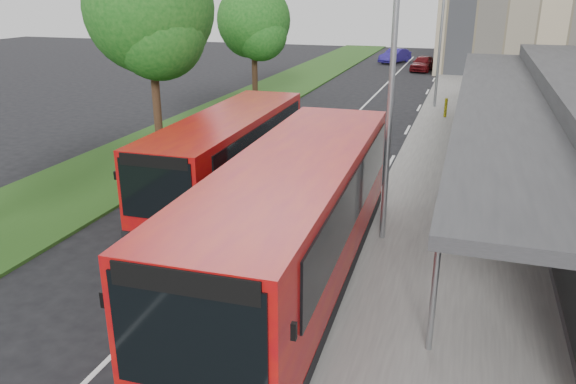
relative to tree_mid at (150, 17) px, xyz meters
name	(u,v)px	position (x,y,z in m)	size (l,w,h in m)	color
ground	(218,251)	(7.01, -9.05, -5.68)	(120.00, 120.00, 0.00)	black
pavement	(464,116)	(13.01, 10.95, -5.60)	(5.00, 80.00, 0.15)	slate
grass_verge	(250,103)	(0.01, 10.95, -5.63)	(5.00, 80.00, 0.10)	#264D18
lane_centre_line	(340,129)	(7.01, 5.95, -5.67)	(0.12, 70.00, 0.01)	silver
kerb_dashes	(414,118)	(10.31, 9.95, -5.67)	(0.12, 56.00, 0.01)	silver
tree_mid	(150,17)	(0.00, 0.00, 0.00)	(5.47, 5.47, 8.79)	#372116
tree_far	(254,25)	(0.00, 12.00, -0.97)	(4.55, 4.55, 7.29)	#372116
lamp_post_near	(389,75)	(11.13, -7.05, -0.96)	(1.44, 0.28, 8.00)	gray
lamp_post_far	(440,28)	(11.13, 12.95, -0.96)	(1.44, 0.28, 8.00)	gray
bus_main	(295,221)	(9.56, -10.08, -4.03)	(3.21, 11.43, 3.21)	#B21309
bus_second	(229,155)	(5.50, -4.75, -4.24)	(2.76, 9.98, 2.81)	#B21309
litter_bin	(460,158)	(13.07, 0.08, -5.03)	(0.55, 0.55, 1.00)	#311F14
bollard	(446,108)	(11.99, 10.04, -5.01)	(0.17, 0.17, 1.03)	yellow
car_near	(423,63)	(8.95, 29.82, -4.99)	(1.62, 4.03, 1.37)	#540C10
car_far	(395,56)	(5.80, 35.01, -5.00)	(1.44, 4.13, 1.36)	navy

